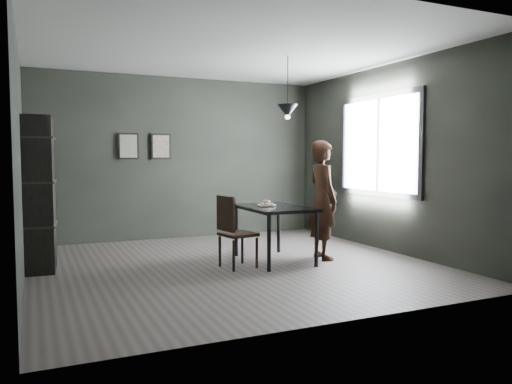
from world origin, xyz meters
name	(u,v)px	position (x,y,z in m)	size (l,w,h in m)	color
ground	(233,265)	(0.00, 0.00, 0.00)	(5.00, 5.00, 0.00)	#36312F
back_wall	(180,158)	(0.00, 2.50, 1.40)	(5.00, 0.10, 2.80)	black
ceiling	(233,49)	(0.00, 0.00, 2.80)	(5.00, 5.00, 0.02)	silver
window_assembly	(378,145)	(2.47, 0.20, 1.60)	(0.04, 1.96, 1.56)	white
cafe_table	(274,212)	(0.60, 0.00, 0.67)	(0.80, 1.20, 0.75)	black
white_plate	(267,206)	(0.52, 0.07, 0.76)	(0.23, 0.23, 0.01)	white
donut_pile	(267,203)	(0.52, 0.07, 0.79)	(0.18, 0.18, 0.08)	beige
woman	(323,200)	(1.29, -0.12, 0.82)	(0.60, 0.40, 1.65)	black
wood_chair	(233,227)	(-0.08, -0.17, 0.53)	(0.46, 0.46, 0.93)	black
shelf_unit	(38,194)	(-2.32, 0.69, 0.96)	(0.36, 0.64, 1.92)	black
pendant_lamp	(288,111)	(0.85, 0.10, 2.05)	(0.28, 0.28, 0.86)	black
framed_print_left	(128,146)	(-0.90, 2.47, 1.60)	(0.34, 0.04, 0.44)	black
framed_print_right	(161,146)	(-0.35, 2.47, 1.60)	(0.34, 0.04, 0.44)	black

